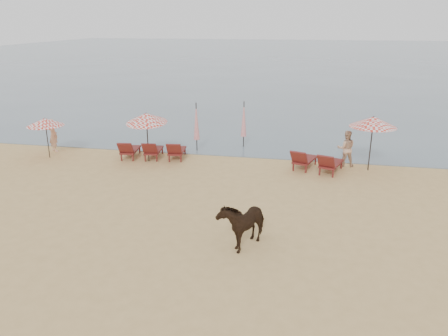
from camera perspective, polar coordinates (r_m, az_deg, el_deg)
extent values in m
plane|color=tan|center=(13.13, -4.29, -11.51)|extent=(120.00, 120.00, 0.00)
cube|color=#51606B|center=(91.20, 9.42, 14.38)|extent=(160.00, 140.00, 0.06)
cube|color=maroon|center=(22.59, -12.11, 2.34)|extent=(0.89, 1.60, 0.09)
cube|color=maroon|center=(21.76, -12.74, 2.50)|extent=(0.76, 0.58, 0.67)
cube|color=maroon|center=(22.30, -9.16, 2.30)|extent=(0.89, 1.60, 0.09)
cube|color=maroon|center=(21.45, -9.67, 2.46)|extent=(0.76, 0.58, 0.67)
cube|color=maroon|center=(22.06, -6.13, 2.26)|extent=(0.89, 1.60, 0.09)
cube|color=maroon|center=(21.21, -6.53, 2.42)|extent=(0.76, 0.58, 0.67)
cube|color=maroon|center=(20.83, 10.52, 1.09)|extent=(1.19, 1.74, 0.09)
cube|color=maroon|center=(19.96, 9.78, 1.32)|extent=(0.86, 0.72, 0.70)
cube|color=maroon|center=(20.49, 13.82, 0.56)|extent=(1.19, 1.74, 0.09)
cube|color=maroon|center=(19.61, 13.20, 0.77)|extent=(0.86, 0.72, 0.70)
cylinder|color=black|center=(23.57, -22.06, 3.46)|extent=(0.04, 0.04, 1.88)
cone|color=red|center=(23.37, -22.33, 5.58)|extent=(1.80, 1.80, 0.38)
sphere|color=black|center=(23.33, -22.38, 5.99)|extent=(0.07, 0.07, 0.07)
cylinder|color=black|center=(21.51, -9.95, 3.69)|extent=(0.05, 0.05, 2.23)
cone|color=red|center=(21.26, -10.11, 6.46)|extent=(1.97, 2.01, 0.67)
sphere|color=black|center=(21.22, -10.14, 7.01)|extent=(0.08, 0.08, 0.08)
cylinder|color=black|center=(20.99, 18.60, 2.77)|extent=(0.05, 0.05, 2.35)
cone|color=red|center=(20.73, 18.92, 5.74)|extent=(2.09, 2.09, 0.47)
sphere|color=black|center=(20.69, 18.98, 6.31)|extent=(0.08, 0.08, 0.08)
cylinder|color=black|center=(22.97, -3.61, 5.35)|extent=(0.06, 0.06, 2.58)
cone|color=red|center=(22.90, -3.63, 6.10)|extent=(0.31, 0.31, 1.94)
cylinder|color=black|center=(23.66, 2.59, 5.69)|extent=(0.05, 0.05, 2.52)
cone|color=red|center=(23.60, 2.60, 6.41)|extent=(0.31, 0.31, 1.89)
imported|color=black|center=(13.48, 2.47, -7.01)|extent=(1.49, 1.96, 1.51)
imported|color=tan|center=(24.64, -21.41, 4.01)|extent=(0.76, 0.69, 1.75)
imported|color=tan|center=(21.39, 15.64, 2.47)|extent=(0.89, 0.73, 1.72)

